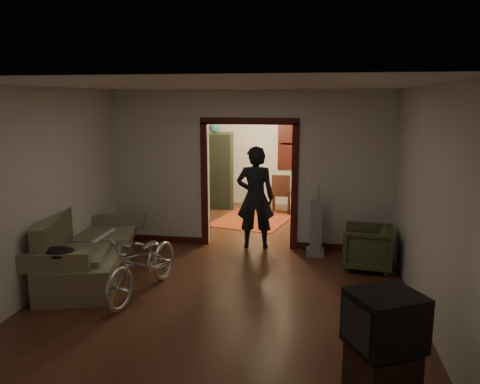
% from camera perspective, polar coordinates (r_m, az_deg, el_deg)
% --- Properties ---
extents(floor, '(5.00, 8.50, 0.01)m').
position_cam_1_polar(floor, '(7.95, 0.35, -8.10)').
color(floor, '#361A11').
rests_on(floor, ground).
extents(ceiling, '(5.00, 8.50, 0.01)m').
position_cam_1_polar(ceiling, '(7.50, 0.38, 12.53)').
color(ceiling, white).
rests_on(ceiling, floor).
extents(wall_back, '(5.00, 0.02, 2.80)m').
position_cam_1_polar(wall_back, '(11.78, 3.60, 5.22)').
color(wall_back, beige).
rests_on(wall_back, floor).
extents(wall_left, '(0.02, 8.50, 2.80)m').
position_cam_1_polar(wall_left, '(8.36, -16.84, 2.28)').
color(wall_left, beige).
rests_on(wall_left, floor).
extents(wall_right, '(0.02, 8.50, 2.80)m').
position_cam_1_polar(wall_right, '(7.63, 19.27, 1.31)').
color(wall_right, beige).
rests_on(wall_right, floor).
extents(partition_wall, '(5.00, 0.14, 2.80)m').
position_cam_1_polar(partition_wall, '(8.33, 1.17, 2.74)').
color(partition_wall, beige).
rests_on(partition_wall, floor).
extents(door_casing, '(1.74, 0.20, 2.32)m').
position_cam_1_polar(door_casing, '(8.38, 1.16, 0.71)').
color(door_casing, '#36100C').
rests_on(door_casing, floor).
extents(far_window, '(0.98, 0.06, 1.28)m').
position_cam_1_polar(far_window, '(11.68, 7.03, 5.84)').
color(far_window, black).
rests_on(far_window, wall_back).
extents(chandelier, '(0.24, 0.24, 0.24)m').
position_cam_1_polar(chandelier, '(9.98, 2.64, 9.61)').
color(chandelier, '#FFE0A5').
rests_on(chandelier, ceiling).
extents(light_switch, '(0.08, 0.01, 0.12)m').
position_cam_1_polar(light_switch, '(8.20, 8.38, 1.42)').
color(light_switch, silver).
rests_on(light_switch, partition_wall).
extents(sofa, '(1.52, 2.40, 1.02)m').
position_cam_1_polar(sofa, '(7.36, -18.02, -6.07)').
color(sofa, brown).
rests_on(sofa, floor).
extents(rolled_paper, '(0.10, 0.77, 0.10)m').
position_cam_1_polar(rolled_paper, '(7.57, -16.32, -5.34)').
color(rolled_paper, beige).
rests_on(rolled_paper, sofa).
extents(jacket, '(0.51, 0.38, 0.15)m').
position_cam_1_polar(jacket, '(6.53, -21.36, -6.93)').
color(jacket, black).
rests_on(jacket, sofa).
extents(bicycle, '(0.89, 1.79, 0.90)m').
position_cam_1_polar(bicycle, '(6.55, -11.67, -8.45)').
color(bicycle, silver).
rests_on(bicycle, floor).
extents(armchair, '(0.84, 0.82, 0.69)m').
position_cam_1_polar(armchair, '(7.67, 15.26, -6.53)').
color(armchair, '#3E4627').
rests_on(armchair, floor).
extents(tv_stand, '(0.68, 0.66, 0.47)m').
position_cam_1_polar(tv_stand, '(4.63, 16.88, -20.43)').
color(tv_stand, black).
rests_on(tv_stand, floor).
extents(crt_tv, '(0.75, 0.73, 0.50)m').
position_cam_1_polar(crt_tv, '(4.39, 17.27, -14.73)').
color(crt_tv, black).
rests_on(crt_tv, tv_stand).
extents(vacuum, '(0.30, 0.24, 0.98)m').
position_cam_1_polar(vacuum, '(8.06, 9.24, -4.31)').
color(vacuum, gray).
rests_on(vacuum, floor).
extents(person, '(0.70, 0.49, 1.84)m').
position_cam_1_polar(person, '(8.30, 1.88, -0.67)').
color(person, black).
rests_on(person, floor).
extents(oriental_rug, '(1.91, 2.25, 0.01)m').
position_cam_1_polar(oriental_rug, '(10.46, 1.74, -3.29)').
color(oriental_rug, maroon).
rests_on(oriental_rug, floor).
extents(locker, '(0.99, 0.65, 1.83)m').
position_cam_1_polar(locker, '(11.48, -3.11, 2.64)').
color(locker, '#28311D').
rests_on(locker, floor).
extents(globe, '(0.27, 0.27, 0.27)m').
position_cam_1_polar(globe, '(11.37, -3.16, 7.74)').
color(globe, '#1E5972').
rests_on(globe, locker).
extents(desk, '(0.96, 0.63, 0.66)m').
position_cam_1_polar(desk, '(11.20, 8.57, -0.74)').
color(desk, black).
rests_on(desk, floor).
extents(desk_chair, '(0.43, 0.43, 0.94)m').
position_cam_1_polar(desk_chair, '(10.93, 5.07, -0.21)').
color(desk_chair, black).
rests_on(desk_chair, floor).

